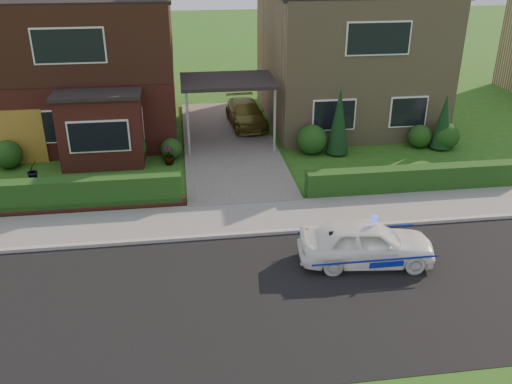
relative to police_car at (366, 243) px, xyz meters
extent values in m
plane|color=#285015|center=(-2.71, -1.20, -0.61)|extent=(120.00, 120.00, 0.00)
cube|color=black|center=(-2.71, -1.20, -0.61)|extent=(60.00, 6.00, 0.02)
cube|color=#9E9993|center=(-2.71, 1.85, -0.55)|extent=(60.00, 0.16, 0.12)
cube|color=slate|center=(-2.71, 2.90, -0.56)|extent=(60.00, 2.00, 0.10)
cube|color=#666059|center=(-2.71, 9.80, -0.55)|extent=(3.80, 12.00, 0.12)
cube|color=maroon|center=(-8.51, 12.80, 2.29)|extent=(7.20, 8.00, 5.80)
cube|color=white|center=(-10.10, 8.78, 0.79)|extent=(1.80, 0.08, 1.30)
cube|color=white|center=(-6.93, 8.78, 0.79)|extent=(1.60, 0.08, 1.30)
cube|color=white|center=(-8.51, 8.78, 3.79)|extent=(2.60, 0.08, 1.30)
cube|color=black|center=(-8.51, 12.80, 3.74)|extent=(7.26, 8.06, 2.90)
cube|color=maroon|center=(-7.65, 8.10, 0.74)|extent=(3.00, 1.40, 2.70)
cube|color=black|center=(-7.65, 8.10, 2.16)|extent=(3.20, 1.60, 0.14)
cube|color=#96815C|center=(3.09, 12.80, 2.29)|extent=(7.20, 8.00, 5.80)
cube|color=white|center=(1.50, 8.78, 0.79)|extent=(1.80, 0.08, 1.30)
cube|color=white|center=(4.67, 8.78, 0.79)|extent=(1.60, 0.08, 1.30)
cube|color=white|center=(3.09, 8.78, 3.79)|extent=(2.60, 0.08, 1.30)
cube|color=black|center=(-2.71, 9.80, 2.09)|extent=(3.80, 3.00, 0.14)
cylinder|color=gray|center=(-4.41, 8.40, 0.74)|extent=(0.10, 0.10, 2.70)
cylinder|color=gray|center=(-1.01, 8.40, 0.74)|extent=(0.10, 0.10, 2.70)
cube|color=olive|center=(-10.96, 8.76, 0.44)|extent=(2.20, 0.10, 2.10)
cube|color=maroon|center=(-8.51, 4.10, -0.43)|extent=(7.70, 0.25, 0.36)
cube|color=#143A12|center=(-8.51, 4.25, -0.61)|extent=(7.50, 0.55, 0.90)
cube|color=#143A12|center=(3.09, 4.15, -0.61)|extent=(7.50, 0.55, 0.80)
sphere|color=#143A12|center=(-11.21, 8.30, -0.07)|extent=(1.08, 1.08, 1.08)
sphere|color=#143A12|center=(-6.71, 8.10, 0.05)|extent=(1.32, 1.32, 1.32)
sphere|color=#143A12|center=(-5.11, 8.40, -0.19)|extent=(0.84, 0.84, 0.84)
sphere|color=#143A12|center=(0.49, 8.20, -0.01)|extent=(1.20, 1.20, 1.20)
sphere|color=#143A12|center=(5.09, 8.30, -0.13)|extent=(0.96, 0.96, 0.96)
sphere|color=#143A12|center=(6.09, 8.00, -0.07)|extent=(1.08, 1.08, 1.08)
cone|color=black|center=(1.49, 8.00, 0.69)|extent=(0.90, 0.90, 2.60)
cone|color=black|center=(5.89, 8.00, 0.49)|extent=(0.90, 0.90, 2.20)
imported|color=white|center=(0.00, 0.00, 0.00)|extent=(1.79, 3.68, 1.21)
sphere|color=#193FF2|center=(0.18, 0.00, 0.68)|extent=(0.17, 0.17, 0.17)
cube|color=navy|center=(0.00, -0.72, -0.05)|extent=(3.27, 0.02, 0.05)
cube|color=navy|center=(0.00, 0.72, -0.05)|extent=(3.27, 0.02, 0.05)
ellipsoid|color=black|center=(-0.99, -0.10, 0.25)|extent=(0.22, 0.17, 0.21)
sphere|color=white|center=(-0.98, -0.16, 0.24)|extent=(0.11, 0.11, 0.11)
sphere|color=black|center=(-0.97, -0.12, 0.39)|extent=(0.13, 0.13, 0.13)
cone|color=black|center=(-1.02, -0.11, 0.46)|extent=(0.04, 0.04, 0.05)
cone|color=black|center=(-0.93, -0.11, 0.46)|extent=(0.04, 0.04, 0.05)
imported|color=brown|center=(-1.71, 11.92, 0.05)|extent=(1.77, 3.82, 1.08)
imported|color=gray|center=(-9.99, 6.83, -0.19)|extent=(0.58, 0.55, 0.84)
imported|color=gray|center=(-5.21, 7.80, -0.24)|extent=(0.56, 0.56, 0.73)
camera|label=1|loc=(-4.59, -11.84, 7.24)|focal=38.00mm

